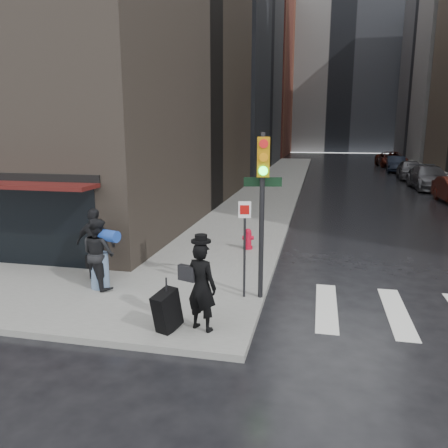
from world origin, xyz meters
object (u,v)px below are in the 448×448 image
(man_jeans, at_px, (99,253))
(man_greycoat, at_px, (96,244))
(parked_car_4, at_px, (410,169))
(parked_car_6, at_px, (391,159))
(parked_car_3, at_px, (429,177))
(parked_car_5, at_px, (396,164))
(traffic_light, at_px, (261,194))
(fire_hydrant, at_px, (248,240))
(man_overcoat, at_px, (194,290))

(man_jeans, distance_m, man_greycoat, 0.76)
(parked_car_4, distance_m, parked_car_6, 12.65)
(parked_car_3, xyz_separation_m, parked_car_6, (0.23, 18.96, 0.01))
(parked_car_4, height_order, parked_car_5, parked_car_4)
(traffic_light, relative_size, parked_car_5, 0.85)
(man_jeans, xyz_separation_m, parked_car_6, (13.27, 42.33, -0.25))
(fire_hydrant, bearing_deg, man_overcoat, -90.72)
(parked_car_5, bearing_deg, man_greycoat, -104.81)
(parked_car_4, bearing_deg, fire_hydrant, -106.99)
(man_greycoat, height_order, parked_car_5, man_greycoat)
(man_greycoat, xyz_separation_m, fire_hydrant, (3.58, 3.87, -0.66))
(man_overcoat, distance_m, fire_hydrant, 6.34)
(parked_car_4, distance_m, parked_car_5, 6.32)
(man_jeans, distance_m, parked_car_6, 44.36)
(man_overcoat, relative_size, parked_car_6, 0.34)
(man_overcoat, bearing_deg, man_jeans, -11.12)
(man_overcoat, bearing_deg, parked_car_5, -84.84)
(parked_car_5, distance_m, parked_car_6, 6.34)
(parked_car_4, height_order, parked_car_6, parked_car_6)
(parked_car_3, distance_m, parked_car_4, 6.32)
(parked_car_4, bearing_deg, parked_car_3, -84.94)
(man_jeans, relative_size, parked_car_5, 0.39)
(man_overcoat, height_order, parked_car_5, man_overcoat)
(traffic_light, bearing_deg, parked_car_6, 67.76)
(man_greycoat, relative_size, parked_car_3, 0.35)
(man_greycoat, bearing_deg, fire_hydrant, -128.86)
(parked_car_5, height_order, parked_car_6, parked_car_6)
(traffic_light, bearing_deg, parked_car_5, 66.42)
(parked_car_4, bearing_deg, traffic_light, -102.34)
(parked_car_6, bearing_deg, parked_car_3, -93.69)
(man_greycoat, relative_size, fire_hydrant, 2.74)
(man_greycoat, distance_m, parked_car_6, 43.89)
(fire_hydrant, height_order, parked_car_4, parked_car_4)
(man_jeans, bearing_deg, parked_car_4, -85.99)
(man_jeans, distance_m, parked_car_5, 38.21)
(man_jeans, xyz_separation_m, traffic_light, (4.13, 0.14, 1.64))
(man_overcoat, bearing_deg, parked_car_6, -83.45)
(man_overcoat, height_order, parked_car_3, man_overcoat)
(man_jeans, distance_m, parked_car_3, 26.76)
(man_jeans, bearing_deg, parked_car_3, -91.58)
(parked_car_5, bearing_deg, man_overcoat, -98.73)
(man_greycoat, bearing_deg, man_jeans, 127.73)
(man_overcoat, xyz_separation_m, fire_hydrant, (0.08, 6.32, -0.54))
(parked_car_3, height_order, parked_car_4, parked_car_3)
(man_jeans, relative_size, parked_car_6, 0.31)
(parked_car_4, bearing_deg, parked_car_5, 95.79)
(man_overcoat, height_order, traffic_light, traffic_light)
(man_overcoat, height_order, fire_hydrant, man_overcoat)
(man_greycoat, distance_m, parked_car_4, 31.98)
(man_jeans, bearing_deg, traffic_light, -150.54)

